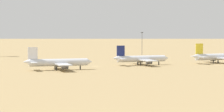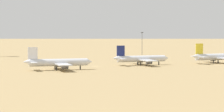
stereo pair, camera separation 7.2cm
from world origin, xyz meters
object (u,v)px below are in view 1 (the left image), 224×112
(light_pole_east, at_px, (142,42))
(parked_jet_yellow_4, at_px, (217,57))
(parked_jet_white_2, at_px, (58,62))
(parked_jet_navy_3, at_px, (141,59))

(light_pole_east, bearing_deg, parked_jet_yellow_4, -95.88)
(parked_jet_white_2, xyz_separation_m, light_pole_east, (108.86, 96.37, 6.35))
(parked_jet_white_2, xyz_separation_m, parked_jet_navy_3, (51.79, 7.02, -0.09))
(parked_jet_white_2, relative_size, parked_jet_yellow_4, 0.96)
(parked_jet_white_2, bearing_deg, light_pole_east, 53.28)
(parked_jet_yellow_4, xyz_separation_m, light_pole_east, (10.08, 97.83, 6.22))
(parked_jet_navy_3, height_order, parked_jet_yellow_4, parked_jet_yellow_4)
(parked_jet_navy_3, distance_m, parked_jet_yellow_4, 47.75)
(parked_jet_yellow_4, height_order, light_pole_east, light_pole_east)
(parked_jet_yellow_4, bearing_deg, parked_jet_white_2, -176.84)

